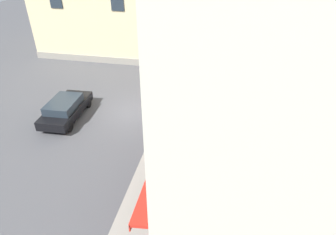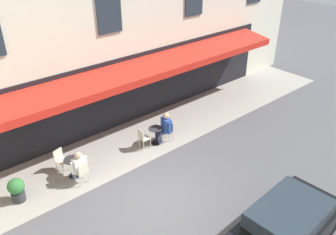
{
  "view_description": "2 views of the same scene",
  "coord_description": "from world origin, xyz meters",
  "px_view_note": "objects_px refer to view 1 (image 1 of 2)",
  "views": [
    {
      "loc": [
        -15.54,
        -5.49,
        9.77
      ],
      "look_at": [
        -2.67,
        -2.87,
        1.57
      ],
      "focal_mm": 30.82,
      "sensor_mm": 36.0,
      "label": 1
    },
    {
      "loc": [
        5.73,
        7.24,
        8.26
      ],
      "look_at": [
        -2.46,
        -2.33,
        1.26
      ],
      "focal_mm": 37.58,
      "sensor_mm": 36.0,
      "label": 2
    }
  ],
  "objects_px": {
    "cafe_chair_cream_back_row": "(172,97)",
    "cafe_chair_cream_under_awning": "(190,97)",
    "cafe_chair_cream_corner_right": "(161,132)",
    "potted_plant_entrance_left": "(206,81)",
    "cafe_table_mid_terrace": "(181,98)",
    "potted_plant_entrance_right": "(197,67)",
    "seated_companion_in_blue": "(163,128)",
    "parked_car_black": "(66,108)",
    "no_parking_sign": "(151,52)",
    "potted_plant_by_steps": "(186,86)",
    "potted_plant_under_sign": "(198,74)",
    "seated_patron_in_white": "(175,95)",
    "cafe_chair_cream_by_window": "(169,121)",
    "cafe_table_near_entrance": "(166,128)"
  },
  "relations": [
    {
      "from": "cafe_chair_cream_back_row",
      "to": "cafe_chair_cream_under_awning",
      "type": "xyz_separation_m",
      "value": [
        0.24,
        -1.23,
        0.0
      ]
    },
    {
      "from": "cafe_chair_cream_corner_right",
      "to": "potted_plant_entrance_left",
      "type": "distance_m",
      "value": 7.7
    },
    {
      "from": "cafe_table_mid_terrace",
      "to": "potted_plant_entrance_right",
      "type": "bearing_deg",
      "value": -4.55
    },
    {
      "from": "seated_companion_in_blue",
      "to": "parked_car_black",
      "type": "distance_m",
      "value": 6.53
    },
    {
      "from": "no_parking_sign",
      "to": "potted_plant_by_steps",
      "type": "height_order",
      "value": "no_parking_sign"
    },
    {
      "from": "cafe_table_mid_terrace",
      "to": "parked_car_black",
      "type": "height_order",
      "value": "parked_car_black"
    },
    {
      "from": "seated_companion_in_blue",
      "to": "parked_car_black",
      "type": "height_order",
      "value": "seated_companion_in_blue"
    },
    {
      "from": "no_parking_sign",
      "to": "potted_plant_under_sign",
      "type": "height_order",
      "value": "no_parking_sign"
    },
    {
      "from": "cafe_chair_cream_corner_right",
      "to": "seated_companion_in_blue",
      "type": "relative_size",
      "value": 0.67
    },
    {
      "from": "seated_patron_in_white",
      "to": "potted_plant_under_sign",
      "type": "bearing_deg",
      "value": -13.69
    },
    {
      "from": "potted_plant_under_sign",
      "to": "potted_plant_by_steps",
      "type": "bearing_deg",
      "value": 164.49
    },
    {
      "from": "cafe_chair_cream_by_window",
      "to": "potted_plant_under_sign",
      "type": "relative_size",
      "value": 1.03
    },
    {
      "from": "cafe_table_mid_terrace",
      "to": "parked_car_black",
      "type": "relative_size",
      "value": 0.17
    },
    {
      "from": "cafe_chair_cream_by_window",
      "to": "seated_patron_in_white",
      "type": "height_order",
      "value": "seated_patron_in_white"
    },
    {
      "from": "cafe_table_near_entrance",
      "to": "cafe_chair_cream_under_awning",
      "type": "relative_size",
      "value": 0.82
    },
    {
      "from": "cafe_table_mid_terrace",
      "to": "potted_plant_by_steps",
      "type": "relative_size",
      "value": 0.85
    },
    {
      "from": "cafe_chair_cream_corner_right",
      "to": "seated_patron_in_white",
      "type": "height_order",
      "value": "seated_patron_in_white"
    },
    {
      "from": "cafe_table_mid_terrace",
      "to": "no_parking_sign",
      "type": "bearing_deg",
      "value": 33.63
    },
    {
      "from": "cafe_table_mid_terrace",
      "to": "no_parking_sign",
      "type": "relative_size",
      "value": 0.29
    },
    {
      "from": "cafe_chair_cream_corner_right",
      "to": "potted_plant_by_steps",
      "type": "distance_m",
      "value": 6.36
    },
    {
      "from": "cafe_chair_cream_corner_right",
      "to": "cafe_chair_cream_under_awning",
      "type": "distance_m",
      "value": 4.6
    },
    {
      "from": "potted_plant_under_sign",
      "to": "no_parking_sign",
      "type": "bearing_deg",
      "value": 79.77
    },
    {
      "from": "cafe_chair_cream_by_window",
      "to": "seated_companion_in_blue",
      "type": "height_order",
      "value": "seated_companion_in_blue"
    },
    {
      "from": "cafe_chair_cream_under_awning",
      "to": "cafe_table_near_entrance",
      "type": "bearing_deg",
      "value": 167.3
    },
    {
      "from": "potted_plant_entrance_left",
      "to": "potted_plant_entrance_right",
      "type": "bearing_deg",
      "value": 20.97
    },
    {
      "from": "cafe_chair_cream_corner_right",
      "to": "cafe_table_mid_terrace",
      "type": "height_order",
      "value": "cafe_chair_cream_corner_right"
    },
    {
      "from": "cafe_chair_cream_corner_right",
      "to": "potted_plant_by_steps",
      "type": "bearing_deg",
      "value": -3.93
    },
    {
      "from": "cafe_chair_cream_corner_right",
      "to": "seated_patron_in_white",
      "type": "distance_m",
      "value": 4.27
    },
    {
      "from": "potted_plant_under_sign",
      "to": "potted_plant_entrance_right",
      "type": "height_order",
      "value": "potted_plant_entrance_right"
    },
    {
      "from": "cafe_chair_cream_corner_right",
      "to": "cafe_chair_cream_back_row",
      "type": "xyz_separation_m",
      "value": [
        4.24,
        0.2,
        0.0
      ]
    },
    {
      "from": "seated_companion_in_blue",
      "to": "potted_plant_by_steps",
      "type": "relative_size",
      "value": 1.54
    },
    {
      "from": "cafe_table_near_entrance",
      "to": "cafe_chair_cream_corner_right",
      "type": "relative_size",
      "value": 0.82
    },
    {
      "from": "cafe_chair_cream_corner_right",
      "to": "cafe_table_mid_terrace",
      "type": "distance_m",
      "value": 4.33
    },
    {
      "from": "cafe_chair_cream_by_window",
      "to": "potted_plant_by_steps",
      "type": "bearing_deg",
      "value": -2.55
    },
    {
      "from": "seated_companion_in_blue",
      "to": "cafe_table_near_entrance",
      "type": "bearing_deg",
      "value": -14.61
    },
    {
      "from": "cafe_chair_cream_under_awning",
      "to": "potted_plant_by_steps",
      "type": "relative_size",
      "value": 1.03
    },
    {
      "from": "cafe_chair_cream_corner_right",
      "to": "cafe_chair_cream_under_awning",
      "type": "bearing_deg",
      "value": -12.96
    },
    {
      "from": "cafe_chair_cream_back_row",
      "to": "cafe_chair_cream_by_window",
      "type": "bearing_deg",
      "value": -172.19
    },
    {
      "from": "cafe_chair_cream_by_window",
      "to": "potted_plant_entrance_left",
      "type": "bearing_deg",
      "value": -14.48
    },
    {
      "from": "cafe_table_near_entrance",
      "to": "no_parking_sign",
      "type": "height_order",
      "value": "no_parking_sign"
    },
    {
      "from": "seated_patron_in_white",
      "to": "no_parking_sign",
      "type": "distance_m",
      "value": 6.1
    },
    {
      "from": "potted_plant_entrance_right",
      "to": "potted_plant_entrance_left",
      "type": "bearing_deg",
      "value": -159.03
    },
    {
      "from": "seated_patron_in_white",
      "to": "parked_car_black",
      "type": "xyz_separation_m",
      "value": [
        -3.1,
        6.42,
        0.02
      ]
    },
    {
      "from": "potted_plant_under_sign",
      "to": "potted_plant_entrance_right",
      "type": "distance_m",
      "value": 1.26
    },
    {
      "from": "cafe_chair_cream_back_row",
      "to": "potted_plant_under_sign",
      "type": "height_order",
      "value": "cafe_chair_cream_back_row"
    },
    {
      "from": "cafe_chair_cream_back_row",
      "to": "parked_car_black",
      "type": "bearing_deg",
      "value": 116.4
    },
    {
      "from": "cafe_table_mid_terrace",
      "to": "potted_plant_entrance_left",
      "type": "bearing_deg",
      "value": -23.68
    },
    {
      "from": "cafe_chair_cream_corner_right",
      "to": "seated_patron_in_white",
      "type": "relative_size",
      "value": 0.71
    },
    {
      "from": "cafe_chair_cream_back_row",
      "to": "potted_plant_entrance_left",
      "type": "bearing_deg",
      "value": -31.97
    },
    {
      "from": "cafe_table_mid_terrace",
      "to": "potted_plant_under_sign",
      "type": "relative_size",
      "value": 0.85
    }
  ]
}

